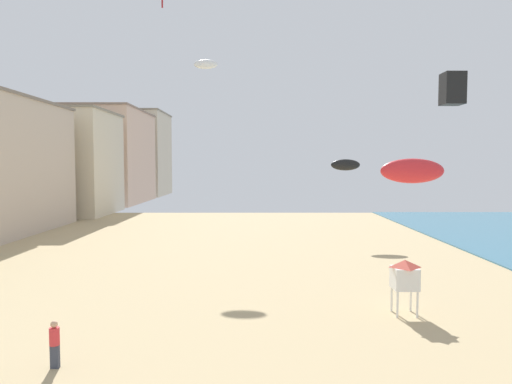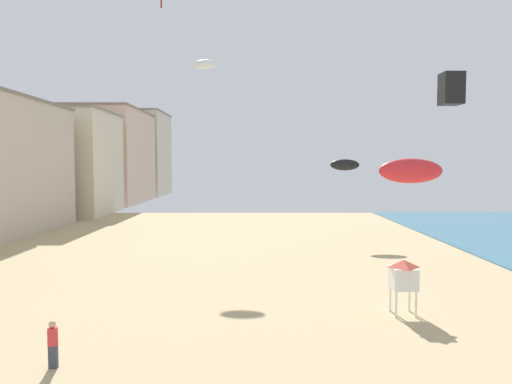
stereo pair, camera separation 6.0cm
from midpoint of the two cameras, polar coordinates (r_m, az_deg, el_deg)
boardwalk_hotel_far at (r=70.03m, az=-23.99°, el=3.35°), size 16.97×13.36×14.30m
boardwalk_hotel_distant at (r=87.83m, az=-18.90°, el=4.19°), size 16.70×20.73×16.63m
boardwalk_hotel_furthest at (r=106.89m, az=-15.42°, el=4.57°), size 16.87×16.33×18.44m
kite_flyer at (r=17.80m, az=-23.65°, el=-16.59°), size 0.34×0.34×1.64m
lifeguard_stand at (r=22.55m, az=18.02°, el=-9.77°), size 1.10×1.10×2.55m
kite_black_parafoil at (r=43.80m, az=11.13°, el=3.32°), size 2.72×0.75×1.06m
kite_red_parafoil at (r=18.27m, az=18.84°, el=2.49°), size 2.40×0.67×0.93m
kite_black_box at (r=24.57m, az=23.25°, el=11.68°), size 0.98×0.98×1.53m
kite_white_parafoil at (r=42.27m, az=-6.15°, el=15.46°), size 2.11×0.59×0.82m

